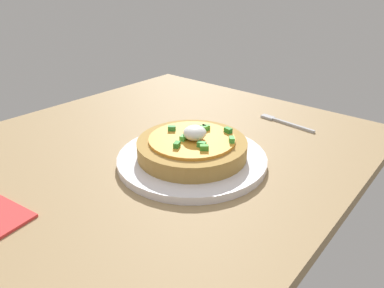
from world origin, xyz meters
TOP-DOWN VIEW (x-y plane):
  - dining_table at (0.00, 0.00)cm, footprint 91.68×65.69cm
  - plate at (7.96, -9.01)cm, footprint 24.26×24.26cm
  - pizza at (7.96, -9.04)cm, footprint 17.68×17.68cm
  - fork at (32.76, -12.52)cm, footprint 2.19×12.27cm

SIDE VIEW (x-z plane):
  - dining_table at x=0.00cm, z-range 0.00..2.16cm
  - fork at x=32.76cm, z-range 2.16..2.66cm
  - plate at x=7.96cm, z-range 2.16..3.42cm
  - pizza at x=7.96cm, z-range 2.32..7.68cm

